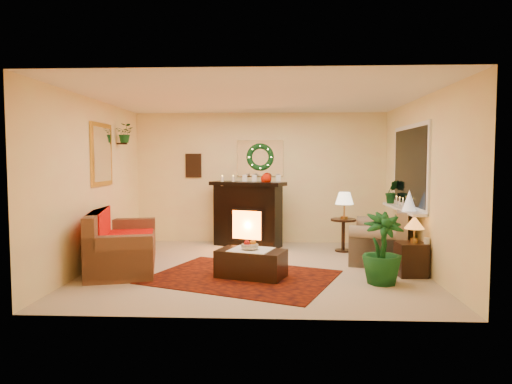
{
  "coord_description": "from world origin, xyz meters",
  "views": [
    {
      "loc": [
        0.33,
        -6.91,
        1.66
      ],
      "look_at": [
        0.0,
        0.35,
        1.15
      ],
      "focal_mm": 32.0,
      "sensor_mm": 36.0,
      "label": 1
    }
  ],
  "objects_px": {
    "loveseat": "(380,234)",
    "coffee_table": "(251,263)",
    "fireplace": "(248,218)",
    "side_table_round": "(343,234)",
    "sofa": "(124,239)",
    "end_table_square": "(411,257)"
  },
  "relations": [
    {
      "from": "sofa",
      "to": "side_table_round",
      "type": "bearing_deg",
      "value": 6.5
    },
    {
      "from": "fireplace",
      "to": "side_table_round",
      "type": "distance_m",
      "value": 1.83
    },
    {
      "from": "fireplace",
      "to": "side_table_round",
      "type": "relative_size",
      "value": 2.15
    },
    {
      "from": "loveseat",
      "to": "side_table_round",
      "type": "height_order",
      "value": "loveseat"
    },
    {
      "from": "loveseat",
      "to": "side_table_round",
      "type": "relative_size",
      "value": 2.52
    },
    {
      "from": "end_table_square",
      "to": "coffee_table",
      "type": "relative_size",
      "value": 0.51
    },
    {
      "from": "coffee_table",
      "to": "end_table_square",
      "type": "bearing_deg",
      "value": 23.17
    },
    {
      "from": "coffee_table",
      "to": "fireplace",
      "type": "bearing_deg",
      "value": 112.9
    },
    {
      "from": "fireplace",
      "to": "coffee_table",
      "type": "xyz_separation_m",
      "value": [
        0.2,
        -2.36,
        -0.34
      ]
    },
    {
      "from": "sofa",
      "to": "loveseat",
      "type": "xyz_separation_m",
      "value": [
        4.1,
        0.72,
        -0.01
      ]
    },
    {
      "from": "loveseat",
      "to": "coffee_table",
      "type": "xyz_separation_m",
      "value": [
        -2.09,
        -1.3,
        -0.21
      ]
    },
    {
      "from": "coffee_table",
      "to": "loveseat",
      "type": "bearing_deg",
      "value": 49.98
    },
    {
      "from": "loveseat",
      "to": "fireplace",
      "type": "bearing_deg",
      "value": 170.22
    },
    {
      "from": "loveseat",
      "to": "coffee_table",
      "type": "relative_size",
      "value": 1.6
    },
    {
      "from": "sofa",
      "to": "side_table_round",
      "type": "xyz_separation_m",
      "value": [
        3.58,
        1.35,
        -0.1
      ]
    },
    {
      "from": "side_table_round",
      "to": "end_table_square",
      "type": "xyz_separation_m",
      "value": [
        0.72,
        -1.72,
        -0.06
      ]
    },
    {
      "from": "sofa",
      "to": "end_table_square",
      "type": "bearing_deg",
      "value": -19.09
    },
    {
      "from": "loveseat",
      "to": "end_table_square",
      "type": "bearing_deg",
      "value": -64.49
    },
    {
      "from": "fireplace",
      "to": "side_table_round",
      "type": "height_order",
      "value": "fireplace"
    },
    {
      "from": "sofa",
      "to": "end_table_square",
      "type": "xyz_separation_m",
      "value": [
        4.3,
        -0.37,
        -0.16
      ]
    },
    {
      "from": "fireplace",
      "to": "loveseat",
      "type": "xyz_separation_m",
      "value": [
        2.29,
        -1.06,
        -0.13
      ]
    },
    {
      "from": "sofa",
      "to": "loveseat",
      "type": "bearing_deg",
      "value": -4.14
    }
  ]
}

